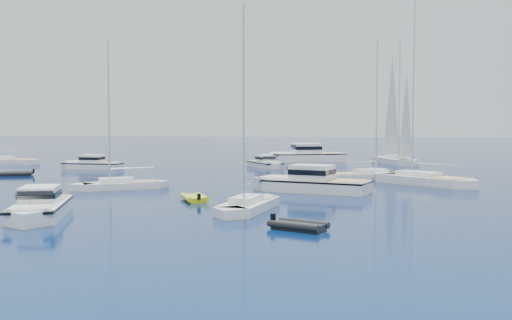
{
  "coord_description": "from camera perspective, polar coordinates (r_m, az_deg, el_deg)",
  "views": [
    {
      "loc": [
        4.55,
        -36.73,
        5.83
      ],
      "look_at": [
        -1.53,
        21.12,
        2.2
      ],
      "focal_mm": 43.02,
      "sensor_mm": 36.0,
      "label": 1
    }
  ],
  "objects": [
    {
      "name": "motor_cruiser_centre",
      "position": [
        51.43,
        5.0,
        -2.95
      ],
      "size": [
        11.45,
        6.86,
        2.88
      ],
      "primitive_type": null,
      "rotation": [
        0.0,
        0.0,
        1.23
      ],
      "color": "white",
      "rests_on": "ground"
    },
    {
      "name": "ground",
      "position": [
        37.47,
        -1.05,
        -5.38
      ],
      "size": [
        400.0,
        400.0,
        0.0
      ],
      "primitive_type": "plane",
      "color": "navy",
      "rests_on": "ground"
    },
    {
      "name": "sailboat_mid_l",
      "position": [
        54.51,
        -12.48,
        -2.65
      ],
      "size": [
        9.04,
        6.4,
        13.27
      ],
      "primitive_type": null,
      "rotation": [
        0.0,
        0.0,
        2.07
      ],
      "color": "white",
      "rests_on": "ground"
    },
    {
      "name": "sailboat_far_l",
      "position": [
        90.9,
        -22.37,
        -0.38
      ],
      "size": [
        10.73,
        2.8,
        15.77
      ],
      "primitive_type": null,
      "rotation": [
        0.0,
        0.0,
        1.57
      ],
      "color": "silver",
      "rests_on": "ground"
    },
    {
      "name": "sailboat_centre",
      "position": [
        63.06,
        10.3,
        -1.79
      ],
      "size": [
        10.1,
        6.66,
        14.64
      ],
      "primitive_type": null,
      "rotation": [
        0.0,
        0.0,
        5.16
      ],
      "color": "silver",
      "rests_on": "ground"
    },
    {
      "name": "sailboat_sails_r",
      "position": [
        87.58,
        12.75,
        -0.33
      ],
      "size": [
        6.92,
        12.25,
        17.5
      ],
      "primitive_type": null,
      "rotation": [
        0.0,
        0.0,
        3.48
      ],
      "color": "silver",
      "rests_on": "ground"
    },
    {
      "name": "tender_yellow",
      "position": [
        45.57,
        -5.75,
        -3.8
      ],
      "size": [
        3.05,
        3.86,
        0.95
      ],
      "primitive_type": null,
      "rotation": [
        0.0,
        0.0,
        0.4
      ],
      "color": "#D2D90C",
      "rests_on": "ground"
    },
    {
      "name": "sailboat_mid_r",
      "position": [
        59.1,
        15.23,
        -2.22
      ],
      "size": [
        10.72,
        10.83,
        17.78
      ],
      "primitive_type": null,
      "rotation": [
        0.0,
        0.0,
        0.78
      ],
      "color": "white",
      "rests_on": "ground"
    },
    {
      "name": "motor_cruiser_distant",
      "position": [
        90.52,
        4.55,
        -0.13
      ],
      "size": [
        13.63,
        7.6,
        3.42
      ],
      "primitive_type": null,
      "rotation": [
        0.0,
        0.0,
        1.87
      ],
      "color": "white",
      "rests_on": "ground"
    },
    {
      "name": "motor_cruiser_near",
      "position": [
        39.78,
        -19.46,
        -5.06
      ],
      "size": [
        5.11,
        9.68,
        2.43
      ],
      "primitive_type": null,
      "rotation": [
        0.0,
        0.0,
        3.4
      ],
      "color": "white",
      "rests_on": "ground"
    },
    {
      "name": "tender_grey_near",
      "position": [
        33.45,
        3.95,
        -6.48
      ],
      "size": [
        3.73,
        3.16,
        0.95
      ],
      "primitive_type": null,
      "rotation": [
        0.0,
        0.0,
        4.21
      ],
      "color": "black",
      "rests_on": "ground"
    },
    {
      "name": "motor_cruiser_horizon",
      "position": [
        78.29,
        0.9,
        -0.7
      ],
      "size": [
        5.93,
        7.84,
        2.02
      ],
      "primitive_type": null,
      "rotation": [
        0.0,
        0.0,
        3.67
      ],
      "color": "silver",
      "rests_on": "ground"
    },
    {
      "name": "motor_cruiser_far_l",
      "position": [
        78.7,
        -15.1,
        -0.8
      ],
      "size": [
        8.81,
        3.57,
        2.25
      ],
      "primitive_type": null,
      "rotation": [
        0.0,
        0.0,
        1.46
      ],
      "color": "white",
      "rests_on": "ground"
    },
    {
      "name": "tender_grey_far",
      "position": [
        71.2,
        -21.38,
        -1.37
      ],
      "size": [
        4.01,
        3.03,
        0.95
      ],
      "primitive_type": null,
      "rotation": [
        0.0,
        0.0,
        1.91
      ],
      "color": "black",
      "rests_on": "ground"
    },
    {
      "name": "sailboat_fore",
      "position": [
        40.38,
        -0.71,
        -4.73
      ],
      "size": [
        4.34,
        9.63,
        13.71
      ],
      "primitive_type": null,
      "rotation": [
        0.0,
        0.0,
        2.93
      ],
      "color": "white",
      "rests_on": "ground"
    }
  ]
}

